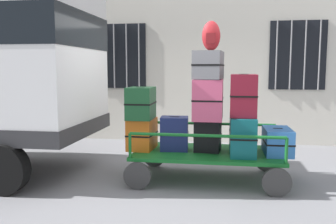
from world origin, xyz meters
The scene contains 14 objects.
ground_plane centered at (0.00, 0.00, 0.00)m, with size 40.00×40.00×0.00m, color gray.
building_wall centered at (0.00, 2.91, 2.50)m, with size 12.00×0.38×5.00m.
luggage_cart centered at (0.40, -0.16, 0.37)m, with size 2.31×1.30×0.44m.
cart_railing centered at (0.40, -0.16, 0.75)m, with size 2.19×1.16×0.37m.
suitcase_left_bottom centered at (-0.64, -0.12, 0.68)m, with size 0.42×0.58×0.49m.
suitcase_left_middle centered at (-0.64, -0.18, 1.18)m, with size 0.40×0.55×0.50m.
suitcase_midleft_bottom centered at (-0.12, -0.13, 0.71)m, with size 0.46×0.37×0.53m.
suitcase_center_bottom centered at (0.40, -0.12, 0.69)m, with size 0.42×0.39×0.50m.
suitcase_center_middle centered at (0.40, -0.13, 1.25)m, with size 0.45×0.72×0.61m.
suitcase_center_top centered at (0.40, -0.17, 1.76)m, with size 0.46×0.67×0.42m.
suitcase_midright_bottom centered at (0.92, -0.17, 0.72)m, with size 0.38×0.89×0.57m.
suitcase_midright_middle centered at (0.92, -0.18, 1.32)m, with size 0.40×0.67×0.62m.
suitcase_right_bottom centered at (1.43, -0.13, 0.63)m, with size 0.41×0.70×0.39m.
backpack centered at (0.43, -0.13, 2.19)m, with size 0.27×0.22×0.44m.
Camera 1 is at (0.66, -5.67, 1.71)m, focal length 39.01 mm.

